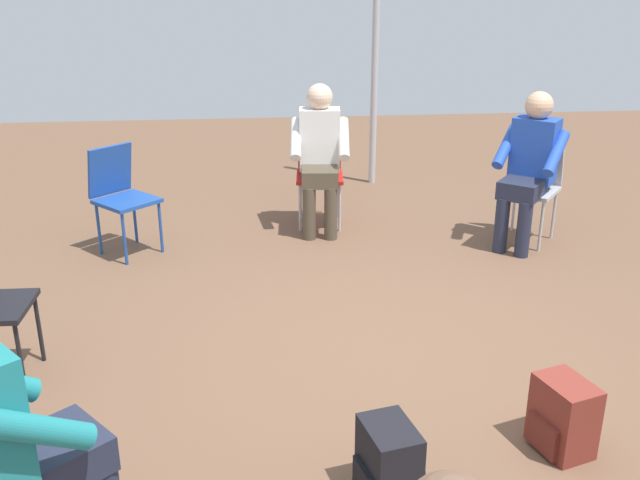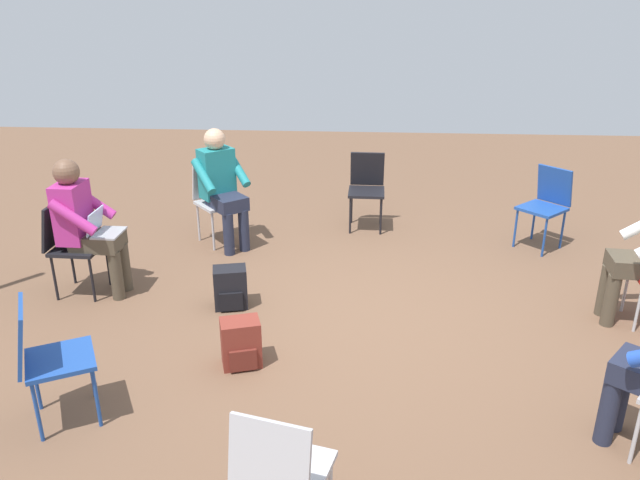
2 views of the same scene
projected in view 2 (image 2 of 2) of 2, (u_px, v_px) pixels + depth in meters
ground_plane at (361, 321)px, 5.17m from camera, size 14.42×14.42×0.00m
chair_southeast at (546, 202)px, 6.48m from camera, size 0.58×0.59×0.85m
chair_north at (69, 241)px, 5.48m from camera, size 0.41×0.45×0.85m
chair_west at (280, 472)px, 2.88m from camera, size 0.52×0.49×0.85m
chair_east at (367, 185)px, 7.02m from camera, size 0.45×0.41×0.85m
chair_northeast at (215, 197)px, 6.64m from camera, size 0.59×0.58×0.85m
chair_northwest at (46, 354)px, 3.81m from camera, size 0.55×0.57×0.85m
person_with_laptop at (85, 221)px, 5.39m from camera, size 0.50×0.53×1.24m
person_in_teal at (221, 182)px, 6.44m from camera, size 0.63×0.63×1.24m
backpack_near_laptop_user at (241, 345)px, 4.53m from camera, size 0.30×0.33×0.36m
backpack_by_empty_chair at (231, 290)px, 5.35m from camera, size 0.29×0.32×0.36m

